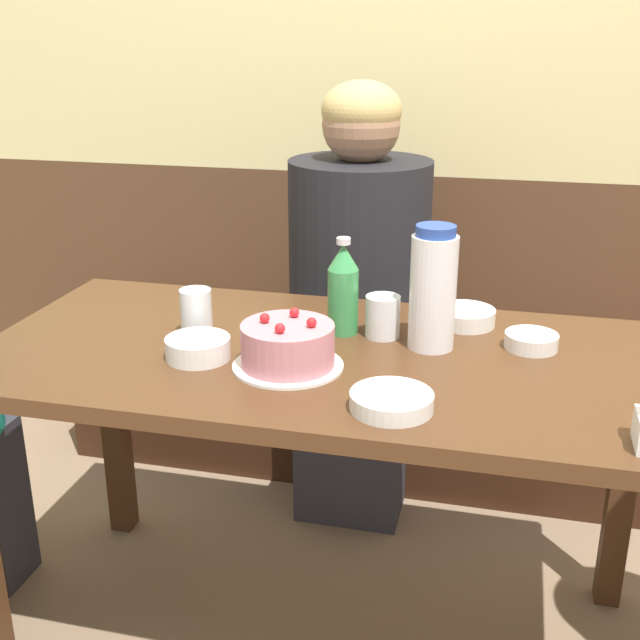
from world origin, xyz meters
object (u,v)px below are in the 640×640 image
bowl_soup_white (531,341)px  person_dark_striped (358,305)px  glass_water_tall (383,316)px  birthday_cake (288,347)px  bowl_side_dish (465,317)px  soju_bottle (343,288)px  bowl_sauce_shallow (198,348)px  bowl_rice_small (391,401)px  bench_seat (383,406)px  glass_tumbler_short (196,313)px  water_pitcher (433,289)px

bowl_soup_white → person_dark_striped: 0.69m
glass_water_tall → birthday_cake: bearing=-125.9°
bowl_side_dish → bowl_soup_white: bearing=-37.5°
soju_bottle → person_dark_striped: (-0.06, 0.49, -0.21)m
birthday_cake → bowl_sauce_shallow: size_ratio=1.67×
soju_bottle → bowl_rice_small: 0.40m
bowl_side_dish → bench_seat: bearing=114.5°
bowl_soup_white → bowl_rice_small: bowl_soup_white is taller
soju_bottle → bowl_soup_white: bearing=0.3°
glass_tumbler_short → bench_seat: bearing=70.1°
bench_seat → bowl_rice_small: 1.20m
birthday_cake → bowl_soup_white: 0.52m
water_pitcher → bowl_side_dish: size_ratio=1.92×
bench_seat → bowl_soup_white: size_ratio=18.28×
water_pitcher → bowl_rice_small: 0.33m
bowl_soup_white → glass_water_tall: bearing=-179.1°
glass_water_tall → bowl_sauce_shallow: bearing=-148.4°
birthday_cake → glass_tumbler_short: size_ratio=2.13×
soju_bottle → glass_water_tall: size_ratio=2.34×
bowl_rice_small → bowl_sauce_shallow: (-0.42, 0.14, 0.01)m
bowl_side_dish → person_dark_striped: person_dark_striped is taller
bench_seat → water_pitcher: (0.21, -0.75, 0.65)m
bowl_side_dish → glass_water_tall: (-0.17, -0.12, 0.03)m
bench_seat → bowl_soup_white: (0.42, -0.71, 0.54)m
birthday_cake → bench_seat: bearing=87.0°
person_dark_striped → bowl_sauce_shallow: bearing=-15.2°
bowl_soup_white → glass_water_tall: size_ratio=1.21×
bowl_sauce_shallow → birthday_cake: bearing=-0.3°
glass_water_tall → glass_tumbler_short: size_ratio=0.88×
bowl_soup_white → glass_tumbler_short: (-0.71, -0.09, 0.04)m
bowl_sauce_shallow → glass_tumbler_short: 0.14m
bench_seat → soju_bottle: (0.02, -0.71, 0.62)m
soju_bottle → glass_tumbler_short: 0.32m
water_pitcher → glass_water_tall: size_ratio=2.85×
water_pitcher → glass_water_tall: (-0.11, 0.04, -0.08)m
water_pitcher → bowl_sauce_shallow: size_ratio=1.97×
bench_seat → birthday_cake: (-0.05, -0.93, 0.57)m
bowl_soup_white → person_dark_striped: (-0.46, 0.49, -0.12)m
bowl_side_dish → soju_bottle: bearing=-156.1°
glass_tumbler_short → bowl_soup_white: bearing=7.5°
bench_seat → water_pitcher: water_pitcher is taller
bench_seat → birthday_cake: bearing=-93.0°
soju_bottle → glass_water_tall: bearing=-2.0°
person_dark_striped → bench_seat: bearing=168.0°
bowl_side_dish → bowl_sauce_shallow: (-0.51, -0.33, 0.00)m
bench_seat → birthday_cake: size_ratio=9.18×
soju_bottle → bowl_sauce_shallow: bearing=-139.9°
birthday_cake → water_pitcher: 0.33m
bowl_side_dish → bowl_sauce_shallow: 0.61m
bowl_sauce_shallow → person_dark_striped: bearing=74.8°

